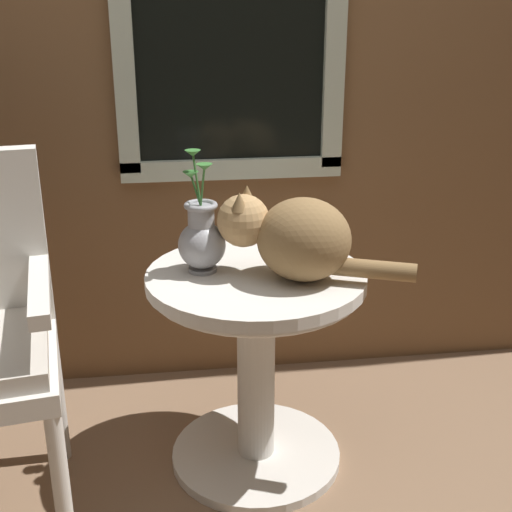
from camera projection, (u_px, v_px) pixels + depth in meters
name	position (u px, v px, depth m)	size (l,w,h in m)	color
ground_plane	(228.00, 502.00, 1.97)	(6.00, 6.00, 0.00)	#7F6047
back_wall	(201.00, 21.00, 2.23)	(4.00, 0.07, 2.60)	brown
wicker_side_table	(256.00, 339.00, 2.01)	(0.63, 0.63, 0.64)	silver
cat	(294.00, 237.00, 1.85)	(0.53, 0.31, 0.25)	olive
pewter_vase_with_ivy	(202.00, 238.00, 1.90)	(0.14, 0.14, 0.35)	#99999E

